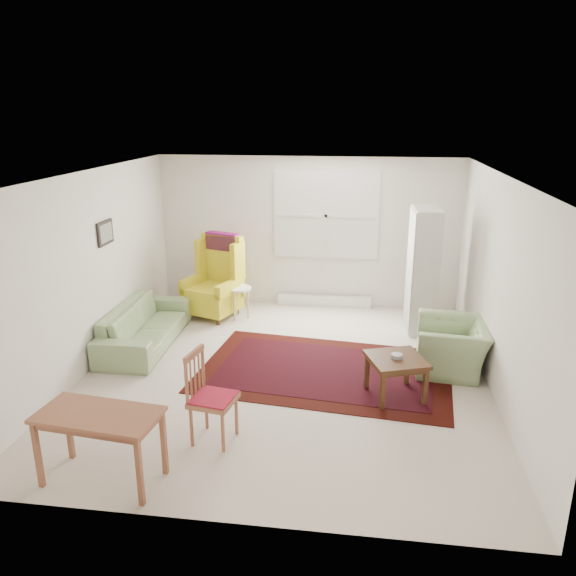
# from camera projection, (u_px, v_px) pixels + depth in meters

# --- Properties ---
(room) EXTENTS (5.04, 5.54, 2.51)m
(room) POSITION_uv_depth(u_px,v_px,m) (289.00, 274.00, 6.96)
(room) COLOR beige
(room) RESTS_ON ground
(rug) EXTENTS (3.35, 2.36, 0.03)m
(rug) POSITION_uv_depth(u_px,v_px,m) (325.00, 370.00, 7.20)
(rug) COLOR black
(rug) RESTS_ON ground
(sofa) EXTENTS (0.83, 2.01, 0.80)m
(sofa) POSITION_uv_depth(u_px,v_px,m) (144.00, 318.00, 7.92)
(sofa) COLOR #809A67
(sofa) RESTS_ON ground
(armchair) EXTENTS (0.94, 1.05, 0.77)m
(armchair) POSITION_uv_depth(u_px,v_px,m) (452.00, 342.00, 7.15)
(armchair) COLOR #809A67
(armchair) RESTS_ON ground
(wingback_chair) EXTENTS (0.99, 1.01, 1.33)m
(wingback_chair) POSITION_uv_depth(u_px,v_px,m) (212.00, 277.00, 8.92)
(wingback_chair) COLOR yellow
(wingback_chair) RESTS_ON ground
(coffee_table) EXTENTS (0.78, 0.78, 0.50)m
(coffee_table) POSITION_uv_depth(u_px,v_px,m) (395.00, 377.00, 6.50)
(coffee_table) COLOR #442715
(coffee_table) RESTS_ON ground
(stool) EXTENTS (0.43, 0.43, 0.52)m
(stool) POSITION_uv_depth(u_px,v_px,m) (239.00, 303.00, 8.98)
(stool) COLOR white
(stool) RESTS_ON ground
(cabinet) EXTENTS (0.42, 0.76, 1.86)m
(cabinet) POSITION_uv_depth(u_px,v_px,m) (423.00, 270.00, 8.34)
(cabinet) COLOR silver
(cabinet) RESTS_ON ground
(desk) EXTENTS (1.13, 0.66, 0.68)m
(desk) POSITION_uv_depth(u_px,v_px,m) (102.00, 447.00, 4.99)
(desk) COLOR #96593C
(desk) RESTS_ON ground
(desk_chair) EXTENTS (0.48, 0.48, 0.96)m
(desk_chair) POSITION_uv_depth(u_px,v_px,m) (213.00, 397.00, 5.57)
(desk_chair) COLOR #96593C
(desk_chair) RESTS_ON ground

